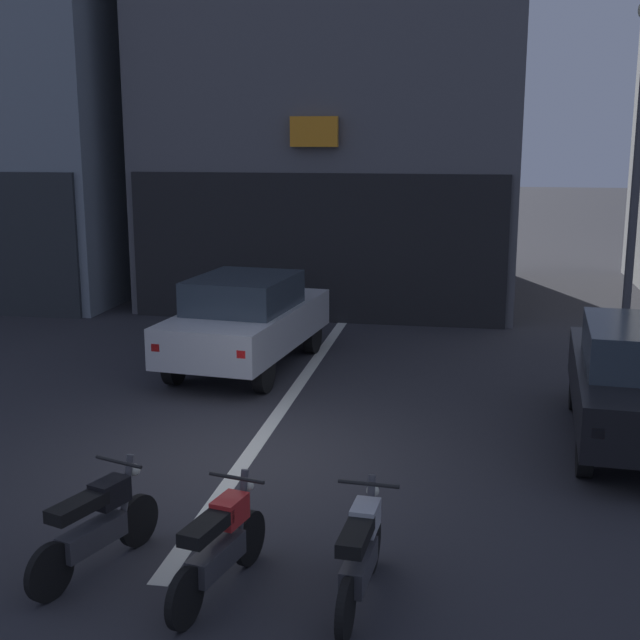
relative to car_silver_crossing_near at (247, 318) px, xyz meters
The scene contains 7 objects.
ground_plane 4.44m from the car_silver_crossing_near, 75.54° to the right, with size 120.00×120.00×0.00m, color #2B2B30.
lane_centre_line 2.27m from the car_silver_crossing_near, 58.74° to the left, with size 0.20×18.00×0.01m, color silver.
car_silver_crossing_near is the anchor object (origin of this frame).
street_lamp 7.06m from the car_silver_crossing_near, ahead, with size 0.36×0.36×6.09m.
motorcycle_black_row_leftmost 7.06m from the car_silver_crossing_near, 86.33° to the right, with size 0.68×1.60×0.98m.
motorcycle_red_row_left_mid 7.42m from the car_silver_crossing_near, 76.84° to the right, with size 0.56×1.65×0.98m.
motorcycle_silver_row_centre 7.73m from the car_silver_crossing_near, 67.75° to the right, with size 0.55×1.67×0.98m.
Camera 1 is at (2.66, -9.53, 3.96)m, focal length 47.27 mm.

